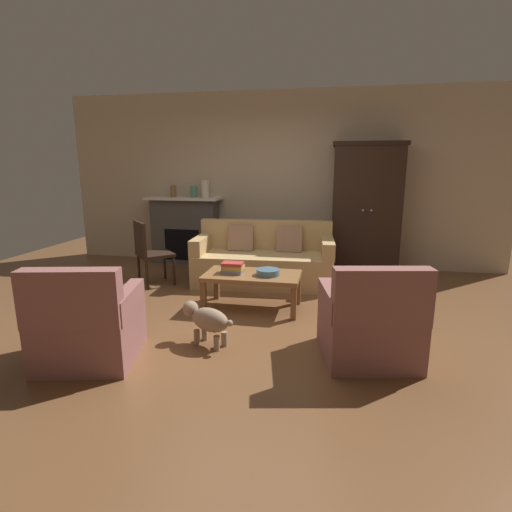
{
  "coord_description": "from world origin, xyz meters",
  "views": [
    {
      "loc": [
        0.94,
        -4.11,
        1.65
      ],
      "look_at": [
        0.01,
        0.62,
        0.55
      ],
      "focal_mm": 28.19,
      "sensor_mm": 36.0,
      "label": 1
    }
  ],
  "objects_px": {
    "armoire": "(366,209)",
    "couch": "(264,261)",
    "dog": "(207,320)",
    "armchair_near_left": "(88,326)",
    "armchair_near_right": "(370,325)",
    "side_chair_wooden": "(149,249)",
    "book_stack": "(233,268)",
    "coffee_table": "(252,278)",
    "fireplace": "(185,230)",
    "mantel_vase_bronze": "(173,191)",
    "mantel_vase_cream": "(205,189)",
    "mantel_vase_jade": "(194,192)",
    "fruit_bowl": "(268,272)"
  },
  "relations": [
    {
      "from": "armoire",
      "to": "couch",
      "type": "relative_size",
      "value": 1.0
    },
    {
      "from": "fireplace",
      "to": "fruit_bowl",
      "type": "relative_size",
      "value": 4.73
    },
    {
      "from": "couch",
      "to": "mantel_vase_jade",
      "type": "distance_m",
      "value": 1.88
    },
    {
      "from": "fireplace",
      "to": "mantel_vase_bronze",
      "type": "height_order",
      "value": "mantel_vase_bronze"
    },
    {
      "from": "couch",
      "to": "coffee_table",
      "type": "bearing_deg",
      "value": -87.16
    },
    {
      "from": "couch",
      "to": "fruit_bowl",
      "type": "bearing_deg",
      "value": -77.5
    },
    {
      "from": "mantel_vase_jade",
      "to": "dog",
      "type": "bearing_deg",
      "value": -68.65
    },
    {
      "from": "mantel_vase_bronze",
      "to": "side_chair_wooden",
      "type": "height_order",
      "value": "mantel_vase_bronze"
    },
    {
      "from": "mantel_vase_jade",
      "to": "armchair_near_left",
      "type": "distance_m",
      "value": 3.68
    },
    {
      "from": "couch",
      "to": "coffee_table",
      "type": "distance_m",
      "value": 1.07
    },
    {
      "from": "fireplace",
      "to": "armchair_near_right",
      "type": "relative_size",
      "value": 1.4
    },
    {
      "from": "coffee_table",
      "to": "dog",
      "type": "distance_m",
      "value": 1.06
    },
    {
      "from": "side_chair_wooden",
      "to": "dog",
      "type": "height_order",
      "value": "side_chair_wooden"
    },
    {
      "from": "couch",
      "to": "armchair_near_left",
      "type": "bearing_deg",
      "value": -111.91
    },
    {
      "from": "armoire",
      "to": "dog",
      "type": "height_order",
      "value": "armoire"
    },
    {
      "from": "dog",
      "to": "side_chair_wooden",
      "type": "bearing_deg",
      "value": 129.39
    },
    {
      "from": "armchair_near_right",
      "to": "book_stack",
      "type": "bearing_deg",
      "value": 144.87
    },
    {
      "from": "fireplace",
      "to": "book_stack",
      "type": "bearing_deg",
      "value": -56.42
    },
    {
      "from": "fruit_bowl",
      "to": "armoire",
      "type": "bearing_deg",
      "value": 59.2
    },
    {
      "from": "couch",
      "to": "mantel_vase_bronze",
      "type": "relative_size",
      "value": 10.1
    },
    {
      "from": "fireplace",
      "to": "side_chair_wooden",
      "type": "distance_m",
      "value": 1.39
    },
    {
      "from": "coffee_table",
      "to": "mantel_vase_jade",
      "type": "height_order",
      "value": "mantel_vase_jade"
    },
    {
      "from": "fireplace",
      "to": "armchair_near_left",
      "type": "bearing_deg",
      "value": -82.32
    },
    {
      "from": "fireplace",
      "to": "mantel_vase_bronze",
      "type": "distance_m",
      "value": 0.67
    },
    {
      "from": "book_stack",
      "to": "mantel_vase_bronze",
      "type": "height_order",
      "value": "mantel_vase_bronze"
    },
    {
      "from": "fruit_bowl",
      "to": "armchair_near_right",
      "type": "distance_m",
      "value": 1.47
    },
    {
      "from": "dog",
      "to": "couch",
      "type": "bearing_deg",
      "value": 85.63
    },
    {
      "from": "coffee_table",
      "to": "armchair_near_left",
      "type": "bearing_deg",
      "value": -125.52
    },
    {
      "from": "mantel_vase_jade",
      "to": "side_chair_wooden",
      "type": "relative_size",
      "value": 0.2
    },
    {
      "from": "armoire",
      "to": "side_chair_wooden",
      "type": "distance_m",
      "value": 3.27
    },
    {
      "from": "fireplace",
      "to": "book_stack",
      "type": "height_order",
      "value": "fireplace"
    },
    {
      "from": "armchair_near_left",
      "to": "armchair_near_right",
      "type": "bearing_deg",
      "value": 11.96
    },
    {
      "from": "fruit_bowl",
      "to": "armchair_near_right",
      "type": "xyz_separation_m",
      "value": [
        1.05,
        -1.02,
        -0.14
      ]
    },
    {
      "from": "fruit_bowl",
      "to": "mantel_vase_jade",
      "type": "distance_m",
      "value": 2.69
    },
    {
      "from": "coffee_table",
      "to": "book_stack",
      "type": "height_order",
      "value": "book_stack"
    },
    {
      "from": "mantel_vase_cream",
      "to": "armchair_near_right",
      "type": "height_order",
      "value": "mantel_vase_cream"
    },
    {
      "from": "armchair_near_right",
      "to": "side_chair_wooden",
      "type": "bearing_deg",
      "value": 149.19
    },
    {
      "from": "mantel_vase_cream",
      "to": "armoire",
      "type": "bearing_deg",
      "value": -1.34
    },
    {
      "from": "armchair_near_left",
      "to": "dog",
      "type": "xyz_separation_m",
      "value": [
        0.89,
        0.51,
        -0.07
      ]
    },
    {
      "from": "book_stack",
      "to": "side_chair_wooden",
      "type": "bearing_deg",
      "value": 154.33
    },
    {
      "from": "mantel_vase_cream",
      "to": "fruit_bowl",
      "type": "bearing_deg",
      "value": -55.67
    },
    {
      "from": "fruit_bowl",
      "to": "mantel_vase_bronze",
      "type": "bearing_deg",
      "value": 133.76
    },
    {
      "from": "armchair_near_right",
      "to": "dog",
      "type": "bearing_deg",
      "value": 179.48
    },
    {
      "from": "mantel_vase_jade",
      "to": "armchair_near_right",
      "type": "height_order",
      "value": "mantel_vase_jade"
    },
    {
      "from": "mantel_vase_jade",
      "to": "mantel_vase_cream",
      "type": "xyz_separation_m",
      "value": [
        0.2,
        0.0,
        0.05
      ]
    },
    {
      "from": "mantel_vase_jade",
      "to": "armoire",
      "type": "bearing_deg",
      "value": -1.24
    },
    {
      "from": "couch",
      "to": "book_stack",
      "type": "bearing_deg",
      "value": -99.16
    },
    {
      "from": "armoire",
      "to": "mantel_vase_bronze",
      "type": "bearing_deg",
      "value": 178.9
    },
    {
      "from": "fireplace",
      "to": "coffee_table",
      "type": "distance_m",
      "value": 2.58
    },
    {
      "from": "couch",
      "to": "dog",
      "type": "distance_m",
      "value": 2.1
    }
  ]
}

